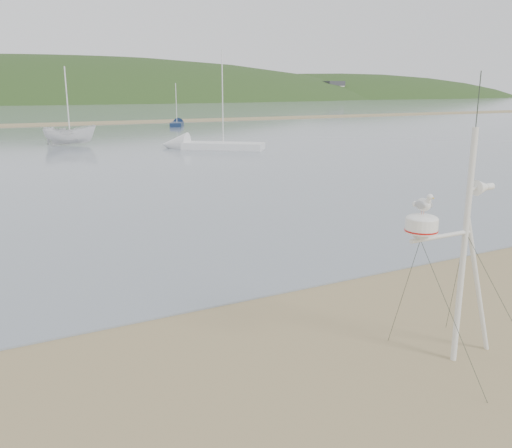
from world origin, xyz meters
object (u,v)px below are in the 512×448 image
mast_rig (459,298)px  boat_white (69,119)px  sailboat_white_near (195,145)px  sailboat_blue_far (178,123)px

mast_rig → boat_white: bearing=88.8°
mast_rig → boat_white: size_ratio=1.14×
boat_white → sailboat_white_near: sailboat_white_near is taller
boat_white → sailboat_white_near: (8.07, -7.32, -1.86)m
sailboat_blue_far → sailboat_white_near: size_ratio=0.70×
mast_rig → boat_white: mast_rig is taller
mast_rig → sailboat_white_near: (8.94, 33.88, -0.87)m
sailboat_blue_far → sailboat_white_near: sailboat_white_near is taller
sailboat_white_near → mast_rig: bearing=-104.8°
sailboat_blue_far → boat_white: bearing=-130.7°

